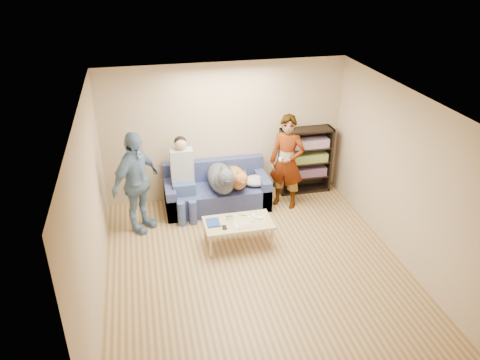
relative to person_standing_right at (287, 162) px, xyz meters
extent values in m
plane|color=olive|center=(-1.02, -1.84, -0.88)|extent=(5.00, 5.00, 0.00)
plane|color=white|center=(-1.02, -1.84, 1.72)|extent=(5.00, 5.00, 0.00)
plane|color=tan|center=(-1.02, 0.66, 0.42)|extent=(4.50, 0.00, 4.50)
plane|color=tan|center=(-1.02, -4.34, 0.42)|extent=(4.50, 0.00, 4.50)
plane|color=tan|center=(-3.27, -1.84, 0.42)|extent=(0.00, 5.00, 5.00)
plane|color=tan|center=(1.23, -1.84, 0.42)|extent=(0.00, 5.00, 5.00)
ellipsoid|color=#A6A6AA|center=(-0.55, 0.12, -0.37)|extent=(0.46, 0.39, 0.16)
imported|color=gray|center=(0.00, 0.00, 0.00)|extent=(0.77, 0.72, 1.76)
imported|color=#6A8DAA|center=(-2.69, -0.25, 0.01)|extent=(1.03, 1.05, 1.78)
cube|color=silver|center=(-0.20, -0.20, 0.16)|extent=(0.07, 0.13, 0.03)
cube|color=#1B3996|center=(-1.54, -1.02, -0.45)|extent=(0.20, 0.26, 0.03)
cube|color=white|center=(-1.09, -1.17, -0.45)|extent=(0.26, 0.20, 0.02)
cube|color=#BEB998|center=(-1.06, -1.15, -0.44)|extent=(0.22, 0.17, 0.01)
cube|color=silver|center=(-1.26, -0.95, -0.44)|extent=(0.11, 0.06, 0.05)
cube|color=white|center=(-0.86, -0.97, -0.45)|extent=(0.04, 0.13, 0.03)
cube|color=white|center=(-0.78, -1.05, -0.45)|extent=(0.09, 0.06, 0.03)
cylinder|color=silver|center=(-0.94, -1.09, -0.45)|extent=(0.07, 0.07, 0.02)
cylinder|color=white|center=(-0.94, -1.01, -0.45)|extent=(0.07, 0.07, 0.02)
cylinder|color=orange|center=(-1.16, -1.23, -0.46)|extent=(0.13, 0.06, 0.01)
cylinder|color=black|center=(-1.02, -0.89, -0.46)|extent=(0.13, 0.08, 0.01)
cube|color=black|center=(-1.39, -1.19, -0.45)|extent=(0.07, 0.12, 0.02)
cube|color=#515B93|center=(-1.27, 0.21, -0.67)|extent=(1.90, 0.85, 0.42)
cube|color=#515B93|center=(-1.27, 0.54, -0.26)|extent=(1.90, 0.18, 0.40)
cube|color=#515B93|center=(-2.13, 0.21, -0.59)|extent=(0.18, 0.85, 0.58)
cube|color=#515B93|center=(-0.41, 0.21, -0.59)|extent=(0.18, 0.85, 0.58)
cube|color=#3D5387|center=(-1.88, 0.13, -0.35)|extent=(0.40, 0.38, 0.22)
cylinder|color=#3C4C85|center=(-1.98, -0.29, -0.67)|extent=(0.14, 0.14, 0.47)
cylinder|color=#425191|center=(-1.78, -0.29, -0.67)|extent=(0.14, 0.14, 0.47)
cube|color=#A7A7AB|center=(-1.88, 0.23, 0.04)|extent=(0.40, 0.24, 0.58)
sphere|color=tan|center=(-1.88, 0.23, 0.44)|extent=(0.21, 0.21, 0.21)
ellipsoid|color=black|center=(-1.88, 0.26, 0.47)|extent=(0.22, 0.22, 0.19)
ellipsoid|color=#494B53|center=(-1.20, 0.13, -0.25)|extent=(0.48, 1.00, 0.42)
sphere|color=#484B51|center=(-1.20, -0.19, -0.16)|extent=(0.36, 0.36, 0.36)
sphere|color=#4D4F57|center=(-1.20, -0.37, 0.01)|extent=(0.29, 0.29, 0.29)
cube|color=black|center=(-1.20, -0.49, -0.03)|extent=(0.09, 0.14, 0.08)
cone|color=#53565E|center=(-1.27, -0.34, 0.16)|extent=(0.09, 0.09, 0.14)
cone|color=#484A52|center=(-1.13, -0.34, 0.16)|extent=(0.09, 0.09, 0.14)
cylinder|color=#53565E|center=(-1.20, 0.56, -0.30)|extent=(0.06, 0.33, 0.19)
ellipsoid|color=#BC8039|center=(-0.91, 0.19, -0.30)|extent=(0.37, 0.77, 0.32)
sphere|color=#B66B37|center=(-0.91, -0.11, -0.23)|extent=(0.28, 0.28, 0.28)
sphere|color=#B26136|center=(-0.91, -0.27, -0.10)|extent=(0.22, 0.22, 0.22)
cube|color=brown|center=(-0.91, -0.39, -0.13)|extent=(0.07, 0.11, 0.06)
cone|color=#AC6D34|center=(-0.97, -0.25, 0.02)|extent=(0.07, 0.07, 0.11)
cone|color=#AD6D35|center=(-0.84, -0.25, 0.02)|extent=(0.07, 0.07, 0.11)
cylinder|color=#C1653B|center=(-0.91, 0.58, -0.33)|extent=(0.04, 0.25, 0.15)
cube|color=#CCB87D|center=(-1.14, -1.07, -0.48)|extent=(1.10, 0.60, 0.04)
cylinder|color=tan|center=(-1.64, -1.32, -0.69)|extent=(0.05, 0.05, 0.38)
cylinder|color=tan|center=(-0.64, -1.32, -0.69)|extent=(0.05, 0.05, 0.38)
cylinder|color=tan|center=(-1.64, -0.82, -0.69)|extent=(0.05, 0.05, 0.38)
cylinder|color=tan|center=(-0.64, -0.82, -0.69)|extent=(0.05, 0.05, 0.38)
cube|color=black|center=(0.05, 0.48, -0.23)|extent=(0.04, 0.34, 1.30)
cube|color=black|center=(1.01, 0.48, -0.23)|extent=(0.04, 0.34, 1.30)
cube|color=black|center=(0.53, 0.48, 0.40)|extent=(1.00, 0.34, 0.04)
cube|color=black|center=(0.53, 0.48, -0.86)|extent=(1.00, 0.34, 0.04)
cube|color=black|center=(0.53, 0.64, -0.23)|extent=(1.00, 0.02, 1.30)
cube|color=black|center=(0.53, 0.48, -0.56)|extent=(0.94, 0.32, 0.03)
cube|color=black|center=(0.53, 0.48, -0.26)|extent=(0.94, 0.32, 0.02)
cube|color=black|center=(0.53, 0.48, 0.04)|extent=(0.94, 0.32, 0.02)
cube|color=#B23333|center=(0.53, 0.46, -0.46)|extent=(0.84, 0.24, 0.17)
cube|color=gold|center=(0.53, 0.46, -0.16)|extent=(0.84, 0.24, 0.17)
cube|color=#994C99|center=(0.53, 0.46, 0.14)|extent=(0.84, 0.24, 0.17)
camera|label=1|loc=(-2.51, -7.32, 3.55)|focal=35.00mm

